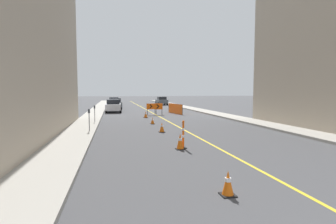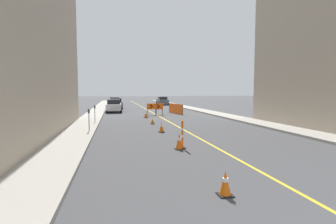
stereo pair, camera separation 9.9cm
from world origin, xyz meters
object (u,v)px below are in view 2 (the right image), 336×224
delineator_post_front (182,136)px  parking_meter_far_curb (89,115)px  traffic_cone_fifth (146,114)px  traffic_cone_fourth (153,121)px  arrow_barricade_primary (152,107)px  parked_car_opposite_side (162,101)px  traffic_cone_third (162,127)px  traffic_cone_second (179,141)px  parking_meter_near_curb (95,110)px  traffic_cone_nearest (225,183)px  parked_car_curb_far (115,102)px  parked_car_curb_near (114,106)px  arrow_barricade_secondary (159,107)px  parked_car_curb_mid (116,103)px

delineator_post_front → parking_meter_far_curb: size_ratio=0.93×
traffic_cone_fifth → traffic_cone_fourth: bearing=-91.0°
arrow_barricade_primary → parked_car_opposite_side: (5.13, 21.74, -0.11)m
traffic_cone_third → traffic_cone_fifth: traffic_cone_fifth is taller
traffic_cone_second → parking_meter_near_curb: bearing=112.4°
traffic_cone_fourth → arrow_barricade_primary: bearing=82.1°
traffic_cone_nearest → parked_car_curb_far: bearing=93.5°
traffic_cone_third → traffic_cone_fourth: size_ratio=1.16×
parked_car_curb_near → parked_car_opposite_side: bearing=62.5°
traffic_cone_nearest → delineator_post_front: size_ratio=0.49×
parking_meter_near_curb → parking_meter_far_curb: parking_meter_far_curb is taller
traffic_cone_third → parked_car_curb_far: 31.01m
traffic_cone_third → arrow_barricade_secondary: 12.28m
arrow_barricade_primary → parked_car_opposite_side: 22.34m
traffic_cone_fourth → delineator_post_front: bearing=-89.8°
traffic_cone_second → parked_car_curb_far: (-2.69, 35.90, 0.45)m
traffic_cone_fifth → parked_car_curb_mid: 14.65m
traffic_cone_fourth → parked_car_curb_far: (-2.85, 26.56, 0.53)m
parked_car_curb_mid → parked_car_opposite_side: size_ratio=1.01×
traffic_cone_fifth → parking_meter_near_curb: (-4.60, -3.92, 0.77)m
parked_car_curb_near → parking_meter_near_curb: 11.75m
delineator_post_front → parked_car_curb_near: (-3.05, 22.05, 0.24)m
traffic_cone_nearest → delineator_post_front: 5.48m
traffic_cone_nearest → traffic_cone_third: size_ratio=0.98×
traffic_cone_second → arrow_barricade_secondary: bearing=83.4°
traffic_cone_third → delineator_post_front: 4.85m
traffic_cone_third → arrow_barricade_secondary: (1.88, 12.12, 0.58)m
traffic_cone_nearest → parked_car_curb_mid: bearing=94.1°
traffic_cone_third → traffic_cone_fifth: (0.14, 9.47, 0.01)m
traffic_cone_nearest → parked_car_curb_far: 41.27m
arrow_barricade_primary → traffic_cone_fifth: bearing=-107.9°
arrow_barricade_primary → parked_car_curb_far: parked_car_curb_far is taller
delineator_post_front → parking_meter_near_curb: parking_meter_near_curb is taller
parking_meter_near_curb → traffic_cone_fifth: bearing=40.4°
parked_car_curb_near → parking_meter_near_curb: parked_car_curb_near is taller
traffic_cone_fifth → parked_car_opposite_side: bearing=75.9°
traffic_cone_fifth → parking_meter_far_curb: 10.08m
traffic_cone_nearest → parked_car_opposite_side: 44.70m
traffic_cone_fifth → parked_car_opposite_side: (6.12, 24.43, 0.47)m
traffic_cone_nearest → traffic_cone_third: bearing=88.5°
arrow_barricade_secondary → parked_car_curb_mid: (-4.56, 11.71, -0.09)m
delineator_post_front → arrow_barricade_secondary: 17.07m
traffic_cone_nearest → arrow_barricade_secondary: (2.14, 22.43, 0.59)m
traffic_cone_fourth → parked_car_opposite_side: 30.23m
traffic_cone_second → delineator_post_front: delineator_post_front is taller
traffic_cone_nearest → traffic_cone_fifth: size_ratio=0.95×
arrow_barricade_primary → parked_car_curb_mid: size_ratio=0.29×
traffic_cone_second → traffic_cone_third: bearing=88.7°
parked_car_curb_mid → parked_car_opposite_side: 13.47m
parking_meter_far_curb → parked_car_curb_far: bearing=86.9°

